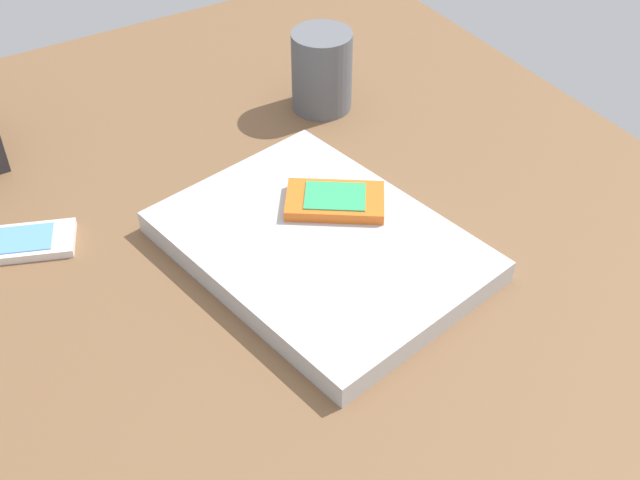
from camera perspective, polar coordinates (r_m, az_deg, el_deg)
desk_surface at (r=79.97cm, az=2.93°, el=-2.75°), size 120.00×80.00×3.00cm
laptop_closed at (r=79.36cm, az=0.00°, el=-0.43°), size 33.69×27.57×2.42cm
cell_phone_on_laptop at (r=81.92cm, az=1.06°, el=2.78°), size 10.32×11.39×1.27cm
cell_phone_on_desk at (r=86.24cm, az=-20.39°, el=-0.18°), size 8.85×12.06×1.02cm
pen_cup at (r=99.67cm, az=0.13°, el=11.80°), size 7.32×7.32×9.86cm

